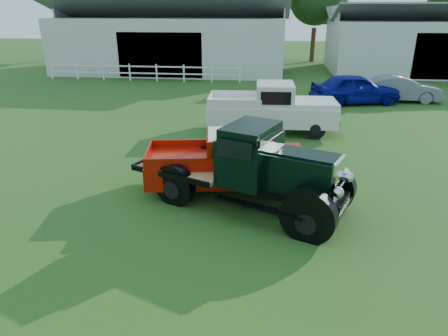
% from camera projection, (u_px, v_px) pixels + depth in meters
% --- Properties ---
extents(ground, '(120.00, 120.00, 0.00)m').
position_uv_depth(ground, '(210.00, 226.00, 9.62)').
color(ground, '#294E1E').
extents(shed_left, '(18.80, 10.20, 5.60)m').
position_uv_depth(shed_left, '(175.00, 35.00, 33.33)').
color(shed_left, '#A8A8A8').
rests_on(shed_left, ground).
extents(shed_right, '(16.80, 9.20, 5.20)m').
position_uv_depth(shed_right, '(434.00, 39.00, 31.93)').
color(shed_right, '#A8A8A8').
rests_on(shed_right, ground).
extents(fence_rail, '(14.20, 0.16, 1.20)m').
position_uv_depth(fence_rail, '(143.00, 72.00, 28.73)').
color(fence_rail, white).
rests_on(fence_rail, ground).
extents(tree_a, '(6.30, 6.30, 10.50)m').
position_uv_depth(tree_a, '(83.00, 4.00, 40.11)').
color(tree_a, black).
rests_on(tree_a, ground).
extents(tree_c, '(5.40, 5.40, 9.00)m').
position_uv_depth(tree_c, '(315.00, 13.00, 37.78)').
color(tree_c, black).
rests_on(tree_c, ground).
extents(vintage_flatbed, '(6.01, 4.17, 2.22)m').
position_uv_depth(vintage_flatbed, '(246.00, 166.00, 10.30)').
color(vintage_flatbed, black).
rests_on(vintage_flatbed, ground).
extents(red_pickup, '(4.88, 2.52, 1.70)m').
position_uv_depth(red_pickup, '(226.00, 161.00, 11.32)').
color(red_pickup, '#A01205').
rests_on(red_pickup, ground).
extents(white_pickup, '(5.57, 2.35, 2.02)m').
position_uv_depth(white_pickup, '(272.00, 108.00, 16.65)').
color(white_pickup, silver).
rests_on(white_pickup, ground).
extents(misc_car_blue, '(5.08, 3.05, 1.62)m').
position_uv_depth(misc_car_blue, '(355.00, 89.00, 21.76)').
color(misc_car_blue, '#080D7E').
rests_on(misc_car_blue, ground).
extents(misc_car_grey, '(4.30, 1.58, 1.41)m').
position_uv_depth(misc_car_grey, '(400.00, 89.00, 22.33)').
color(misc_car_grey, slate).
rests_on(misc_car_grey, ground).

